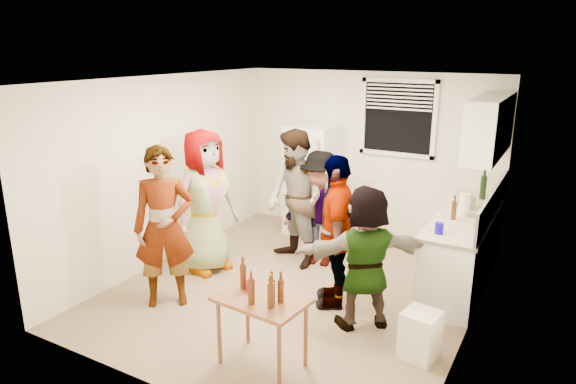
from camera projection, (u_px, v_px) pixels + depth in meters
The scene contains 23 objects.
room at pixel (297, 288), 6.27m from camera, with size 4.00×4.50×2.50m, color white, non-canonical shape.
window at pixel (398, 118), 7.40m from camera, with size 1.12×0.10×1.06m, color white, non-canonical shape.
refrigerator at pixel (313, 180), 7.97m from camera, with size 0.70×0.70×1.70m, color white.
counter_lower at pixel (463, 250), 6.31m from camera, with size 0.60×2.20×0.86m, color white.
countertop at pixel (466, 216), 6.19m from camera, with size 0.64×2.22×0.04m, color beige.
backsplash at pixel (493, 203), 6.00m from camera, with size 0.03×2.20×0.36m, color #BBB5AC.
upper_cabinets at pixel (490, 126), 6.00m from camera, with size 0.34×1.60×0.70m, color white.
kettle at pixel (466, 208), 6.41m from camera, with size 0.25×0.21×0.21m, color silver, non-canonical shape.
paper_towel at pixel (464, 216), 6.13m from camera, with size 0.13×0.13×0.28m, color white.
wine_bottle at pixel (482, 199), 6.80m from camera, with size 0.08×0.08×0.31m, color black.
beer_bottle_counter at pixel (453, 219), 6.00m from camera, with size 0.06×0.06×0.22m, color #47230C.
blue_cup at pixel (439, 234), 5.54m from camera, with size 0.09×0.09×0.12m, color #1205C3.
picture_frame at pixel (493, 200), 6.50m from camera, with size 0.02×0.17×0.15m, color #EDE85F.
trash_bin at pixel (420, 334), 4.82m from camera, with size 0.32×0.32×0.47m, color white.
serving_table at pixel (263, 364), 4.78m from camera, with size 0.81×0.54×0.68m, color brown, non-canonical shape.
beer_bottle_table at pixel (281, 302), 4.52m from camera, with size 0.06×0.06×0.21m, color #47230C.
red_cup at pixel (250, 290), 4.75m from camera, with size 0.09×0.09×0.12m, color red.
guest_grey at pixel (208, 269), 6.82m from camera, with size 0.91×1.87×0.59m, color gray.
guest_stripe at pixel (169, 302), 5.94m from camera, with size 0.67×1.83×0.44m, color #141933.
guest_back_left at pixel (295, 263), 7.00m from camera, with size 0.89×1.83×0.69m, color #523726.
guest_back_right at pixel (319, 263), 6.99m from camera, with size 1.01×1.56×0.58m, color #3F3F44.
guest_black at pixel (334, 302), 5.93m from camera, with size 1.02×1.74×0.43m, color black.
guest_orange at pixel (362, 324), 5.47m from camera, with size 1.42×1.53×0.45m, color #BF774F.
Camera 1 is at (2.71, -5.02, 2.86)m, focal length 32.00 mm.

